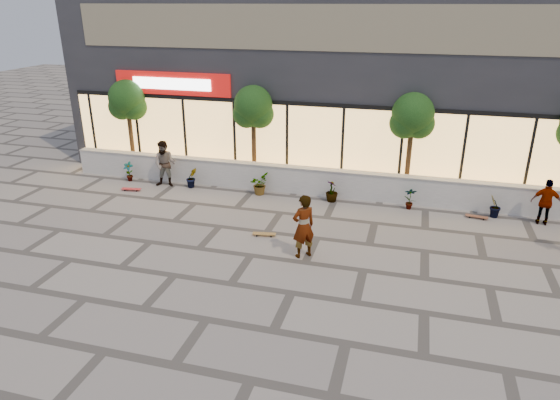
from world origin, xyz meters
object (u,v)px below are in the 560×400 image
(tree_midwest, at_px, (253,109))
(skater_right_near, at_px, (546,202))
(tree_west, at_px, (127,102))
(skater_left, at_px, (165,164))
(tree_mideast, at_px, (412,118))
(skateboard_left, at_px, (131,189))
(skateboard_right_near, at_px, (477,217))
(skateboard_center, at_px, (264,234))
(skater_center, at_px, (303,226))

(tree_midwest, relative_size, skater_right_near, 2.50)
(tree_midwest, bearing_deg, tree_west, 180.00)
(skater_left, height_order, skater_right_near, skater_left)
(tree_midwest, distance_m, tree_mideast, 6.00)
(skater_right_near, bearing_deg, tree_west, 1.65)
(skateboard_left, distance_m, skateboard_right_near, 12.80)
(tree_mideast, xyz_separation_m, skater_left, (-9.24, -1.40, -2.06))
(skateboard_left, bearing_deg, tree_midwest, 19.14)
(skater_right_near, bearing_deg, skateboard_left, 9.96)
(skateboard_center, height_order, skateboard_right_near, same)
(skater_center, bearing_deg, tree_west, -74.10)
(tree_west, distance_m, tree_mideast, 11.50)
(tree_midwest, distance_m, skateboard_center, 5.86)
(skater_left, height_order, skateboard_left, skater_left)
(tree_mideast, relative_size, skateboard_left, 4.97)
(skateboard_left, bearing_deg, tree_west, 109.04)
(tree_west, relative_size, tree_midwest, 1.00)
(skater_right_near, distance_m, skateboard_center, 9.28)
(tree_west, relative_size, skateboard_right_near, 5.23)
(tree_midwest, bearing_deg, skateboard_center, -68.46)
(skater_center, distance_m, skateboard_left, 8.45)
(tree_midwest, bearing_deg, skateboard_left, -152.43)
(tree_west, xyz_separation_m, tree_mideast, (11.50, 0.00, 0.00))
(skateboard_left, height_order, skateboard_right_near, skateboard_left)
(tree_west, xyz_separation_m, skateboard_right_near, (13.95, -1.50, -2.91))
(skateboard_left, xyz_separation_m, skateboard_right_near, (12.78, 0.76, -0.00))
(tree_mideast, bearing_deg, skateboard_right_near, -31.48)
(tree_midwest, xyz_separation_m, tree_mideast, (6.00, 0.00, 0.00))
(skater_left, xyz_separation_m, skater_right_near, (13.74, 0.00, -0.14))
(tree_west, distance_m, skater_right_near, 16.21)
(skater_left, bearing_deg, skater_right_near, -9.44)
(tree_west, bearing_deg, skater_right_near, -5.00)
(skateboard_right_near, bearing_deg, skater_right_near, 11.04)
(skateboard_center, height_order, skateboard_left, skateboard_left)
(tree_mideast, bearing_deg, skateboard_center, -131.15)
(skateboard_center, relative_size, skateboard_right_near, 1.01)
(skater_center, bearing_deg, skateboard_right_near, 178.18)
(skater_center, distance_m, skater_left, 7.87)
(tree_midwest, distance_m, skater_left, 4.09)
(tree_mideast, bearing_deg, skater_left, -171.38)
(skater_left, distance_m, skater_right_near, 13.74)
(tree_mideast, distance_m, skater_right_near, 5.20)
(skater_center, relative_size, skateboard_right_near, 2.54)
(skateboard_center, bearing_deg, tree_midwest, 102.22)
(skater_center, bearing_deg, skater_right_near, 169.73)
(tree_midwest, distance_m, skateboard_left, 5.68)
(tree_west, bearing_deg, tree_mideast, 0.00)
(tree_mideast, relative_size, skater_left, 2.12)
(tree_mideast, distance_m, skateboard_left, 10.96)
(tree_mideast, height_order, skateboard_center, tree_mideast)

